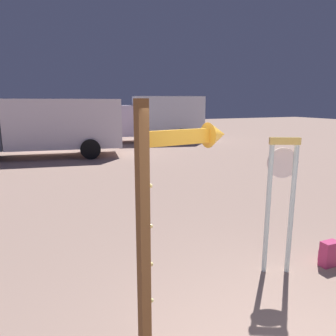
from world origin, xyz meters
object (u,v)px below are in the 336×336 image
backpack (329,254)px  box_truck_far (156,117)px  standing_clock (281,191)px  box_truck_near (49,125)px  arrow_sign (171,194)px

backpack → box_truck_far: 16.42m
standing_clock → box_truck_far: box_truck_far is taller
box_truck_near → standing_clock: bearing=-79.0°
backpack → box_truck_near: 13.11m
backpack → box_truck_far: size_ratio=0.06×
standing_clock → backpack: standing_clock is taller
standing_clock → box_truck_near: (-2.41, 12.42, 0.22)m
arrow_sign → backpack: 3.40m
box_truck_far → box_truck_near: bearing=-153.3°
box_truck_near → backpack: bearing=-75.4°
standing_clock → arrow_sign: size_ratio=0.80×
standing_clock → box_truck_near: box_truck_near is taller
box_truck_near → box_truck_far: 7.52m
arrow_sign → backpack: size_ratio=6.35×
standing_clock → box_truck_far: (4.30, 15.79, 0.29)m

